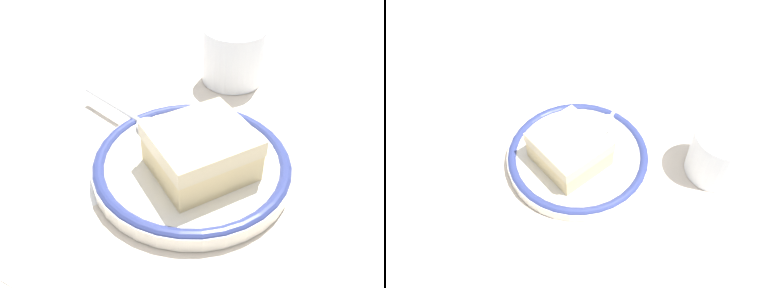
{
  "view_description": "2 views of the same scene",
  "coord_description": "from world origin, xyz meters",
  "views": [
    {
      "loc": [
        -0.29,
        -0.17,
        0.28
      ],
      "look_at": [
        -0.03,
        -0.03,
        0.04
      ],
      "focal_mm": 39.59,
      "sensor_mm": 36.0,
      "label": 1
    },
    {
      "loc": [
        0.07,
        -0.34,
        0.44
      ],
      "look_at": [
        -0.03,
        -0.03,
        0.04
      ],
      "focal_mm": 37.66,
      "sensor_mm": 36.0,
      "label": 2
    }
  ],
  "objects": [
    {
      "name": "placemat",
      "position": [
        0.0,
        0.0,
        0.0
      ],
      "size": [
        0.4,
        0.36,
        0.0
      ],
      "primitive_type": "cube",
      "color": "beige",
      "rests_on": "ground_plane"
    },
    {
      "name": "cup",
      "position": [
        0.15,
        0.01,
        0.03
      ],
      "size": [
        0.08,
        0.08,
        0.07
      ],
      "color": "white",
      "rests_on": "placemat"
    },
    {
      "name": "cake_slice",
      "position": [
        -0.03,
        -0.04,
        0.04
      ],
      "size": [
        0.11,
        0.11,
        0.04
      ],
      "color": "beige",
      "rests_on": "plate"
    },
    {
      "name": "spoon",
      "position": [
        -0.0,
        0.04,
        0.02
      ],
      "size": [
        0.05,
        0.13,
        0.01
      ],
      "color": "silver",
      "rests_on": "plate"
    },
    {
      "name": "plate",
      "position": [
        -0.03,
        -0.03,
        0.01
      ],
      "size": [
        0.19,
        0.19,
        0.02
      ],
      "color": "silver",
      "rests_on": "placemat"
    },
    {
      "name": "napkin",
      "position": [
        -0.11,
        0.11,
        0.0
      ],
      "size": [
        0.16,
        0.17,
        0.0
      ],
      "primitive_type": "cube",
      "rotation": [
        0.0,
        0.0,
        4.22
      ],
      "color": "white",
      "rests_on": "placemat"
    },
    {
      "name": "ground_plane",
      "position": [
        0.0,
        0.0,
        0.0
      ],
      "size": [
        2.4,
        2.4,
        0.0
      ],
      "primitive_type": "plane",
      "color": "#B7B2A8"
    }
  ]
}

